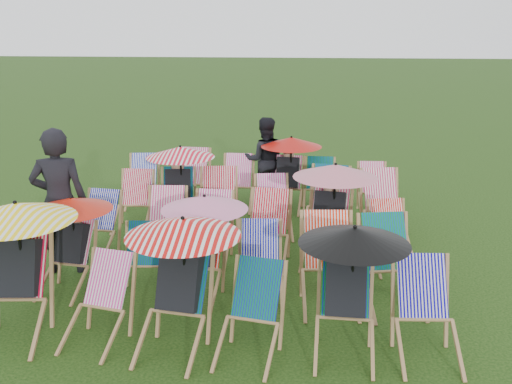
# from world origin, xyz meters

# --- Properties ---
(ground) EXTENTS (100.00, 100.00, 0.00)m
(ground) POSITION_xyz_m (0.00, 0.00, 0.00)
(ground) COLOR black
(ground) RESTS_ON ground
(deckchair_0) EXTENTS (1.21, 1.29, 1.44)m
(deckchair_0) POSITION_xyz_m (-2.09, -2.17, 0.76)
(deckchair_0) COLOR #9D7549
(deckchair_0) RESTS_ON ground
(deckchair_1) EXTENTS (0.73, 0.90, 0.87)m
(deckchair_1) POSITION_xyz_m (-1.21, -2.21, 0.44)
(deckchair_1) COLOR #9D7549
(deckchair_1) RESTS_ON ground
(deckchair_2) EXTENTS (1.15, 1.22, 1.37)m
(deckchair_2) POSITION_xyz_m (-0.35, -2.26, 0.72)
(deckchair_2) COLOR #9D7549
(deckchair_2) RESTS_ON ground
(deckchair_3) EXTENTS (0.73, 0.92, 0.89)m
(deckchair_3) POSITION_xyz_m (0.39, -2.33, 0.45)
(deckchair_3) COLOR #9D7549
(deckchair_3) RESTS_ON ground
(deckchair_4) EXTENTS (1.10, 1.14, 1.30)m
(deckchair_4) POSITION_xyz_m (1.34, -2.17, 0.69)
(deckchair_4) COLOR #9D7549
(deckchair_4) RESTS_ON ground
(deckchair_5) EXTENTS (0.68, 0.91, 0.94)m
(deckchair_5) POSITION_xyz_m (2.11, -2.19, 0.47)
(deckchair_5) COLOR #9D7549
(deckchair_5) RESTS_ON ground
(deckchair_6) EXTENTS (0.99, 1.05, 1.17)m
(deckchair_6) POSITION_xyz_m (-1.99, -1.07, 0.62)
(deckchair_6) COLOR #9D7549
(deckchair_6) RESTS_ON ground
(deckchair_7) EXTENTS (0.60, 0.79, 0.81)m
(deckchair_7) POSITION_xyz_m (-1.08, -1.08, 0.41)
(deckchair_7) COLOR #9D7549
(deckchair_7) RESTS_ON ground
(deckchair_8) EXTENTS (1.04, 1.10, 1.24)m
(deckchair_8) POSITION_xyz_m (-0.35, -1.07, 0.65)
(deckchair_8) COLOR #9D7549
(deckchair_8) RESTS_ON ground
(deckchair_9) EXTENTS (0.65, 0.85, 0.87)m
(deckchair_9) POSITION_xyz_m (0.37, -1.05, 0.44)
(deckchair_9) COLOR #9D7549
(deckchair_9) RESTS_ON ground
(deckchair_10) EXTENTS (0.76, 1.00, 1.03)m
(deckchair_10) POSITION_xyz_m (1.19, -1.16, 0.51)
(deckchair_10) COLOR #9D7549
(deckchair_10) RESTS_ON ground
(deckchair_11) EXTENTS (0.83, 1.04, 1.01)m
(deckchair_11) POSITION_xyz_m (1.90, -1.12, 0.50)
(deckchair_11) COLOR #9D7549
(deckchair_11) RESTS_ON ground
(deckchair_12) EXTENTS (0.67, 0.86, 0.87)m
(deckchair_12) POSITION_xyz_m (-2.10, 0.05, 0.44)
(deckchair_12) COLOR #9D7549
(deckchair_12) RESTS_ON ground
(deckchair_13) EXTENTS (0.67, 0.90, 0.93)m
(deckchair_13) POSITION_xyz_m (-1.10, 0.10, 0.46)
(deckchair_13) COLOR #9D7549
(deckchair_13) RESTS_ON ground
(deckchair_14) EXTENTS (0.63, 0.86, 0.91)m
(deckchair_14) POSITION_xyz_m (-0.43, 0.04, 0.46)
(deckchair_14) COLOR #9D7549
(deckchair_14) RESTS_ON ground
(deckchair_15) EXTENTS (0.70, 0.92, 0.95)m
(deckchair_15) POSITION_xyz_m (0.37, 0.04, 0.47)
(deckchair_15) COLOR #9D7549
(deckchair_15) RESTS_ON ground
(deckchair_16) EXTENTS (1.15, 1.23, 1.37)m
(deckchair_16) POSITION_xyz_m (1.21, 0.13, 0.72)
(deckchair_16) COLOR #9D7549
(deckchair_16) RESTS_ON ground
(deckchair_17) EXTENTS (0.71, 0.88, 0.86)m
(deckchair_17) POSITION_xyz_m (2.07, 0.02, 0.43)
(deckchair_17) COLOR #9D7549
(deckchair_17) RESTS_ON ground
(deckchair_18) EXTENTS (0.60, 0.83, 0.89)m
(deckchair_18) POSITION_xyz_m (-1.90, 1.20, 0.44)
(deckchair_18) COLOR #9D7549
(deckchair_18) RESTS_ON ground
(deckchair_19) EXTENTS (1.10, 1.19, 1.31)m
(deckchair_19) POSITION_xyz_m (-1.17, 1.33, 0.69)
(deckchair_19) COLOR #9D7549
(deckchair_19) RESTS_ON ground
(deckchair_20) EXTENTS (0.77, 0.98, 0.98)m
(deckchair_20) POSITION_xyz_m (-0.48, 1.13, 0.49)
(deckchair_20) COLOR #9D7549
(deckchair_20) RESTS_ON ground
(deckchair_21) EXTENTS (0.72, 0.91, 0.89)m
(deckchair_21) POSITION_xyz_m (0.38, 1.13, 0.44)
(deckchair_21) COLOR #9D7549
(deckchair_21) RESTS_ON ground
(deckchair_22) EXTENTS (0.84, 1.04, 1.02)m
(deckchair_22) POSITION_xyz_m (1.19, 1.22, 0.51)
(deckchair_22) COLOR #9D7549
(deckchair_22) RESTS_ON ground
(deckchair_23) EXTENTS (0.78, 0.99, 0.99)m
(deckchair_23) POSITION_xyz_m (2.09, 1.22, 0.50)
(deckchair_23) COLOR #9D7549
(deckchair_23) RESTS_ON ground
(deckchair_24) EXTENTS (0.68, 0.88, 0.89)m
(deckchair_24) POSITION_xyz_m (-2.10, 2.39, 0.44)
(deckchair_24) COLOR #9D7549
(deckchair_24) RESTS_ON ground
(deckchair_25) EXTENTS (0.71, 0.96, 1.01)m
(deckchair_25) POSITION_xyz_m (-1.23, 2.40, 0.50)
(deckchair_25) COLOR #9D7549
(deckchair_25) RESTS_ON ground
(deckchair_26) EXTENTS (0.61, 0.85, 0.91)m
(deckchair_26) POSITION_xyz_m (-0.37, 2.41, 0.46)
(deckchair_26) COLOR #9D7549
(deckchair_26) RESTS_ON ground
(deckchair_27) EXTENTS (1.08, 1.13, 1.28)m
(deckchair_27) POSITION_xyz_m (0.54, 2.46, 0.67)
(deckchair_27) COLOR #9D7549
(deckchair_27) RESTS_ON ground
(deckchair_28) EXTENTS (0.60, 0.83, 0.89)m
(deckchair_28) POSITION_xyz_m (1.10, 2.42, 0.44)
(deckchair_28) COLOR #9D7549
(deckchair_28) RESTS_ON ground
(deckchair_29) EXTENTS (0.59, 0.79, 0.83)m
(deckchair_29) POSITION_xyz_m (2.05, 2.40, 0.42)
(deckchair_29) COLOR #9D7549
(deckchair_29) RESTS_ON ground
(person_left) EXTENTS (0.80, 0.62, 1.95)m
(person_left) POSITION_xyz_m (-2.30, -0.55, 0.98)
(person_left) COLOR black
(person_left) RESTS_ON ground
(person_rear) EXTENTS (0.87, 0.73, 1.57)m
(person_rear) POSITION_xyz_m (0.09, 2.88, 0.79)
(person_rear) COLOR black
(person_rear) RESTS_ON ground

